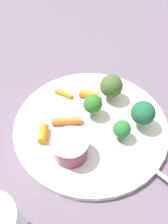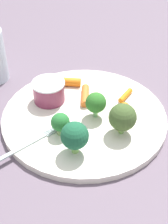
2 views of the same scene
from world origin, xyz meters
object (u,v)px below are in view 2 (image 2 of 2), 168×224
(fork, at_px, (17,150))
(sauce_cup, at_px, (49,91))
(carrot_stick_1, at_px, (123,112))
(carrot_stick_3, at_px, (72,82))
(broccoli_floret_0, at_px, (95,104))
(plate, at_px, (84,117))
(broccoli_floret_1, at_px, (60,123))
(carrot_stick_2, at_px, (126,95))
(carrot_stick_0, at_px, (85,96))
(broccoli_floret_2, at_px, (123,117))
(broccoli_floret_3, at_px, (75,136))

(fork, bearing_deg, sauce_cup, -93.03)
(fork, bearing_deg, carrot_stick_1, -139.14)
(carrot_stick_1, bearing_deg, carrot_stick_3, -30.64)
(broccoli_floret_0, relative_size, carrot_stick_3, 1.38)
(sauce_cup, xyz_separation_m, broccoli_floret_0, (-0.10, 0.03, 0.01))
(sauce_cup, bearing_deg, plate, 161.77)
(sauce_cup, distance_m, broccoli_floret_0, 0.10)
(broccoli_floret_1, distance_m, carrot_stick_1, 0.12)
(carrot_stick_1, bearing_deg, broccoli_floret_0, 19.87)
(carrot_stick_2, xyz_separation_m, fork, (0.15, 0.18, -0.00))
(carrot_stick_0, height_order, carrot_stick_1, carrot_stick_1)
(broccoli_floret_0, bearing_deg, broccoli_floret_1, 49.81)
(sauce_cup, xyz_separation_m, broccoli_floret_2, (-0.15, 0.06, 0.01))
(carrot_stick_2, bearing_deg, sauce_cup, 17.27)
(plate, distance_m, broccoli_floret_1, 0.07)
(plate, distance_m, broccoli_floret_0, 0.04)
(carrot_stick_0, xyz_separation_m, fork, (0.07, 0.16, -0.01))
(plate, bearing_deg, sauce_cup, -18.23)
(sauce_cup, bearing_deg, fork, 86.97)
(broccoli_floret_1, xyz_separation_m, broccoli_floret_3, (-0.03, 0.04, 0.01))
(carrot_stick_1, height_order, carrot_stick_3, same)
(broccoli_floret_3, bearing_deg, carrot_stick_1, -118.65)
(plate, xyz_separation_m, broccoli_floret_1, (0.03, 0.06, 0.03))
(sauce_cup, xyz_separation_m, carrot_stick_3, (-0.03, -0.06, -0.01))
(sauce_cup, height_order, carrot_stick_2, sauce_cup)
(broccoli_floret_1, bearing_deg, broccoli_floret_3, 134.60)
(plate, distance_m, fork, 0.14)
(broccoli_floret_0, xyz_separation_m, carrot_stick_1, (-0.05, -0.02, -0.02))
(broccoli_floret_1, height_order, broccoli_floret_3, broccoli_floret_3)
(carrot_stick_3, bearing_deg, broccoli_floret_2, 136.74)
(carrot_stick_0, bearing_deg, broccoli_floret_2, 137.20)
(sauce_cup, relative_size, carrot_stick_3, 1.74)
(sauce_cup, height_order, broccoli_floret_3, broccoli_floret_3)
(broccoli_floret_2, relative_size, fork, 0.38)
(broccoli_floret_2, bearing_deg, carrot_stick_2, -85.23)
(carrot_stick_2, bearing_deg, plate, 46.50)
(fork, bearing_deg, broccoli_floret_2, -151.35)
(sauce_cup, xyz_separation_m, broccoli_floret_3, (-0.08, 0.12, 0.01))
(carrot_stick_3, bearing_deg, carrot_stick_2, 173.14)
(plate, height_order, fork, fork)
(plate, xyz_separation_m, carrot_stick_2, (-0.06, -0.07, 0.01))
(broccoli_floret_2, relative_size, carrot_stick_1, 1.44)
(broccoli_floret_0, xyz_separation_m, fork, (0.10, 0.11, -0.03))
(plate, bearing_deg, carrot_stick_0, -77.73)
(carrot_stick_2, distance_m, fork, 0.23)
(broccoli_floret_1, relative_size, broccoli_floret_2, 0.71)
(sauce_cup, distance_m, broccoli_floret_3, 0.14)
(carrot_stick_0, distance_m, carrot_stick_1, 0.08)
(broccoli_floret_2, xyz_separation_m, fork, (0.15, 0.08, -0.03))
(broccoli_floret_1, height_order, carrot_stick_1, broccoli_floret_1)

